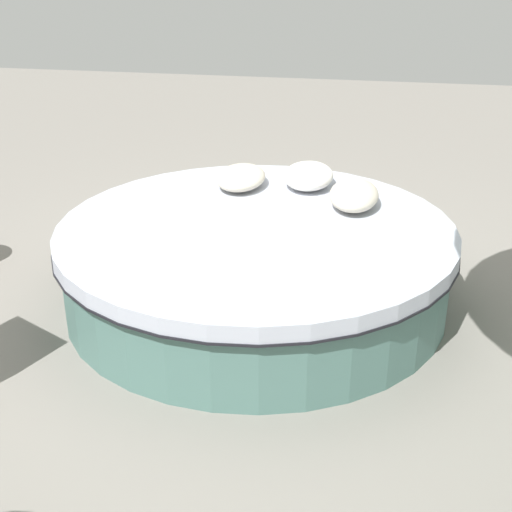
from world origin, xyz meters
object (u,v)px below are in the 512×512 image
at_px(throw_pillow_2, 241,177).
at_px(throw_pillow_1, 308,176).
at_px(round_bed, 256,263).
at_px(throw_pillow_0, 354,195).

bearing_deg(throw_pillow_2, throw_pillow_1, 100.44).
height_order(throw_pillow_1, throw_pillow_2, throw_pillow_1).
distance_m(round_bed, throw_pillow_2, 0.84).
height_order(round_bed, throw_pillow_2, throw_pillow_2).
xyz_separation_m(round_bed, throw_pillow_2, (-0.73, -0.25, 0.34)).
distance_m(throw_pillow_0, throw_pillow_1, 0.50).
bearing_deg(throw_pillow_2, round_bed, 19.07).
xyz_separation_m(round_bed, throw_pillow_1, (-0.82, 0.24, 0.36)).
bearing_deg(throw_pillow_0, round_bed, -52.15).
bearing_deg(round_bed, throw_pillow_1, 163.46).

